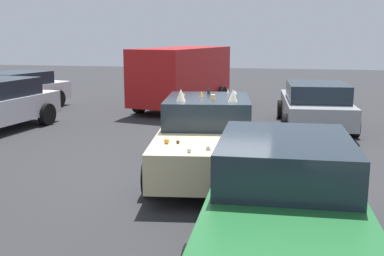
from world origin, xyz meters
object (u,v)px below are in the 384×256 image
at_px(parked_sedan_near_left, 315,105).
at_px(parked_sedan_far_left, 284,197).
at_px(art_car_decorated, 207,136).
at_px(parked_van_behind_right, 182,75).
at_px(parked_sedan_behind_left, 12,91).

bearing_deg(parked_sedan_near_left, parked_sedan_far_left, 170.81).
xyz_separation_m(art_car_decorated, parked_van_behind_right, (7.92, 2.27, 0.53)).
height_order(art_car_decorated, parked_sedan_behind_left, art_car_decorated).
xyz_separation_m(parked_van_behind_right, parked_sedan_behind_left, (-1.68, 5.93, -0.54)).
distance_m(art_car_decorated, parked_sedan_behind_left, 10.30).
relative_size(parked_van_behind_right, parked_sedan_behind_left, 1.10).
bearing_deg(parked_van_behind_right, parked_sedan_behind_left, -61.28).
bearing_deg(parked_sedan_near_left, art_car_decorated, 151.74).
height_order(parked_sedan_near_left, parked_sedan_behind_left, parked_sedan_behind_left).
bearing_deg(art_car_decorated, parked_sedan_behind_left, -134.88).
height_order(art_car_decorated, parked_sedan_near_left, art_car_decorated).
xyz_separation_m(parked_van_behind_right, parked_sedan_near_left, (-2.72, -4.64, -0.57)).
relative_size(art_car_decorated, parked_van_behind_right, 0.89).
distance_m(art_car_decorated, parked_sedan_far_left, 3.73).
bearing_deg(parked_sedan_far_left, parked_sedan_near_left, 172.82).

